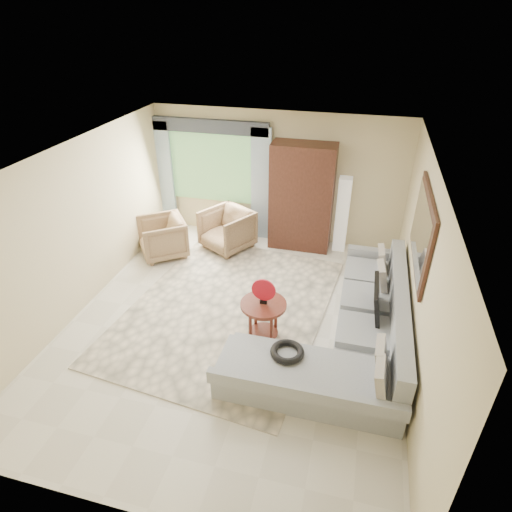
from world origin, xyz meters
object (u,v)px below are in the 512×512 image
(armchair_left, at_px, (162,237))
(potted_plant, at_px, (167,228))
(tv_screen, at_px, (377,299))
(floor_lamp, at_px, (342,215))
(sectional_sofa, at_px, (353,336))
(armoire, at_px, (302,197))
(coffee_table, at_px, (263,321))
(armchair_right, at_px, (227,230))

(armchair_left, distance_m, potted_plant, 0.66)
(tv_screen, relative_size, floor_lamp, 0.49)
(tv_screen, relative_size, armchair_left, 0.87)
(sectional_sofa, relative_size, potted_plant, 6.59)
(tv_screen, relative_size, potted_plant, 1.41)
(tv_screen, xyz_separation_m, floor_lamp, (-0.70, 2.61, 0.03))
(tv_screen, distance_m, armchair_left, 4.29)
(potted_plant, bearing_deg, armoire, 9.11)
(floor_lamp, bearing_deg, sectional_sofa, -81.67)
(coffee_table, relative_size, floor_lamp, 0.44)
(armoire, height_order, floor_lamp, armoire)
(sectional_sofa, distance_m, potted_plant, 4.66)
(coffee_table, distance_m, armchair_right, 2.84)
(armchair_right, distance_m, armoire, 1.60)
(armchair_left, relative_size, floor_lamp, 0.57)
(armchair_left, xyz_separation_m, potted_plant, (-0.21, 0.62, -0.12))
(sectional_sofa, height_order, armchair_left, sectional_sofa)
(floor_lamp, bearing_deg, armoire, -175.71)
(floor_lamp, bearing_deg, potted_plant, -171.98)
(coffee_table, xyz_separation_m, armoire, (0.04, 2.96, 0.70))
(sectional_sofa, bearing_deg, armoire, 113.06)
(sectional_sofa, distance_m, armchair_right, 3.57)
(armchair_left, relative_size, armchair_right, 0.96)
(coffee_table, distance_m, potted_plant, 3.69)
(potted_plant, relative_size, armoire, 0.25)
(potted_plant, bearing_deg, armchair_left, -71.29)
(sectional_sofa, distance_m, tv_screen, 0.62)
(tv_screen, xyz_separation_m, potted_plant, (-4.22, 2.12, -0.46))
(tv_screen, distance_m, armchair_right, 3.58)
(tv_screen, height_order, potted_plant, tv_screen)
(sectional_sofa, bearing_deg, armchair_left, 153.75)
(coffee_table, height_order, floor_lamp, floor_lamp)
(armchair_right, bearing_deg, armoire, 48.84)
(potted_plant, bearing_deg, armchair_right, -1.38)
(tv_screen, height_order, armchair_left, tv_screen)
(coffee_table, bearing_deg, sectional_sofa, 3.00)
(armchair_left, bearing_deg, armchair_right, 80.82)
(sectional_sofa, height_order, coffee_table, sectional_sofa)
(coffee_table, relative_size, armchair_left, 0.78)
(tv_screen, height_order, coffee_table, tv_screen)
(sectional_sofa, bearing_deg, coffee_table, -177.00)
(armchair_right, bearing_deg, sectional_sofa, -12.64)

